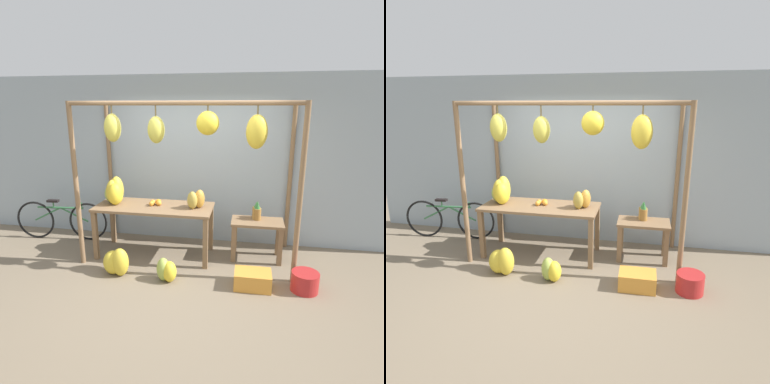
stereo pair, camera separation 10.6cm
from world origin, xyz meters
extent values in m
plane|color=#756651|center=(0.00, 0.00, 0.00)|extent=(20.00, 20.00, 0.00)
cube|color=#99A8B2|center=(0.00, 1.62, 1.40)|extent=(8.00, 0.08, 2.80)
cylinder|color=brown|center=(-1.54, 0.38, 1.18)|extent=(0.07, 0.07, 2.37)
cylinder|color=brown|center=(1.54, 0.38, 1.18)|extent=(0.07, 0.07, 2.37)
cylinder|color=brown|center=(-1.54, 1.53, 1.18)|extent=(0.07, 0.07, 2.37)
cylinder|color=brown|center=(1.54, 1.53, 1.18)|extent=(0.07, 0.07, 2.37)
cylinder|color=brown|center=(0.00, 0.38, 2.34)|extent=(3.07, 0.06, 0.06)
cylinder|color=brown|center=(-0.93, 0.38, 2.26)|extent=(0.02, 0.02, 0.10)
ellipsoid|color=gold|center=(-0.93, 0.38, 2.02)|extent=(0.23, 0.20, 0.37)
cylinder|color=brown|center=(-0.33, 0.38, 2.24)|extent=(0.02, 0.02, 0.13)
ellipsoid|color=gold|center=(-0.33, 0.38, 2.00)|extent=(0.22, 0.20, 0.35)
cylinder|color=brown|center=(0.35, 0.38, 2.28)|extent=(0.02, 0.02, 0.06)
ellipsoid|color=yellow|center=(0.35, 0.38, 2.10)|extent=(0.29, 0.26, 0.30)
cylinder|color=brown|center=(0.96, 0.38, 2.26)|extent=(0.02, 0.02, 0.10)
ellipsoid|color=gold|center=(0.96, 0.38, 2.00)|extent=(0.26, 0.24, 0.42)
cube|color=brown|center=(-0.54, 0.85, 0.79)|extent=(1.80, 0.75, 0.04)
cube|color=brown|center=(-1.39, 0.53, 0.39)|extent=(0.07, 0.07, 0.77)
cube|color=brown|center=(0.31, 0.53, 0.39)|extent=(0.07, 0.07, 0.77)
cube|color=brown|center=(-1.39, 1.18, 0.39)|extent=(0.07, 0.07, 0.77)
cube|color=brown|center=(0.31, 1.18, 0.39)|extent=(0.07, 0.07, 0.77)
cube|color=brown|center=(1.04, 1.00, 0.59)|extent=(0.78, 0.45, 0.04)
cube|color=brown|center=(0.70, 0.82, 0.29)|extent=(0.07, 0.07, 0.57)
cube|color=brown|center=(1.39, 0.82, 0.29)|extent=(0.07, 0.07, 0.57)
cube|color=brown|center=(0.70, 1.18, 0.29)|extent=(0.07, 0.07, 0.57)
cube|color=brown|center=(1.39, 1.18, 0.29)|extent=(0.07, 0.07, 0.57)
ellipsoid|color=yellow|center=(-1.14, 0.84, 0.96)|extent=(0.26, 0.25, 0.29)
ellipsoid|color=gold|center=(-1.16, 0.91, 1.02)|extent=(0.26, 0.28, 0.43)
ellipsoid|color=#9EB247|center=(-1.24, 0.90, 0.96)|extent=(0.26, 0.24, 0.29)
ellipsoid|color=gold|center=(-1.20, 0.85, 1.00)|extent=(0.27, 0.28, 0.38)
ellipsoid|color=yellow|center=(-1.14, 0.80, 0.98)|extent=(0.29, 0.30, 0.35)
sphere|color=orange|center=(-0.49, 0.92, 0.86)|extent=(0.09, 0.09, 0.09)
sphere|color=orange|center=(-0.47, 0.89, 0.85)|extent=(0.07, 0.07, 0.07)
sphere|color=orange|center=(-0.57, 0.90, 0.85)|extent=(0.08, 0.08, 0.08)
sphere|color=orange|center=(-0.48, 0.91, 0.85)|extent=(0.07, 0.07, 0.07)
sphere|color=orange|center=(-0.46, 0.87, 0.85)|extent=(0.08, 0.08, 0.08)
sphere|color=orange|center=(-0.57, 0.83, 0.85)|extent=(0.07, 0.07, 0.07)
cylinder|color=#B27F38|center=(1.04, 1.06, 0.69)|extent=(0.11, 0.11, 0.16)
cone|color=#337538|center=(1.04, 1.06, 0.84)|extent=(0.08, 0.08, 0.13)
cylinder|color=#A3702D|center=(1.02, 1.15, 0.70)|extent=(0.12, 0.12, 0.17)
cone|color=#428442|center=(1.02, 1.15, 0.83)|extent=(0.08, 0.08, 0.09)
cylinder|color=olive|center=(1.04, 1.05, 0.70)|extent=(0.11, 0.11, 0.18)
cone|color=#337538|center=(1.04, 1.05, 0.85)|extent=(0.08, 0.08, 0.12)
cylinder|color=#B27F38|center=(1.03, 1.08, 0.70)|extent=(0.13, 0.13, 0.17)
cone|color=#428442|center=(1.03, 1.08, 0.84)|extent=(0.09, 0.09, 0.10)
ellipsoid|color=gold|center=(-0.82, 0.11, 0.20)|extent=(0.27, 0.25, 0.41)
ellipsoid|color=gold|center=(-0.94, 0.14, 0.17)|extent=(0.30, 0.28, 0.35)
ellipsoid|color=yellow|center=(-0.11, 0.08, 0.15)|extent=(0.26, 0.27, 0.29)
ellipsoid|color=#9EB247|center=(-0.20, 0.10, 0.16)|extent=(0.24, 0.25, 0.33)
cube|color=orange|center=(1.00, 0.14, 0.11)|extent=(0.48, 0.33, 0.22)
cylinder|color=#AD2323|center=(1.65, 0.18, 0.13)|extent=(0.35, 0.35, 0.26)
torus|color=black|center=(-2.81, 1.10, 0.34)|extent=(0.68, 0.10, 0.68)
torus|color=black|center=(-1.85, 1.19, 0.34)|extent=(0.68, 0.10, 0.68)
cylinder|color=#337042|center=(-2.33, 1.14, 0.58)|extent=(0.82, 0.11, 0.03)
cylinder|color=#337042|center=(-2.57, 1.12, 0.46)|extent=(0.50, 0.07, 0.27)
cylinder|color=#337042|center=(-2.09, 1.16, 0.46)|extent=(0.50, 0.07, 0.27)
cylinder|color=#337042|center=(-2.45, 1.13, 0.63)|extent=(0.02, 0.02, 0.10)
cube|color=black|center=(-2.45, 1.13, 0.70)|extent=(0.21, 0.10, 0.04)
cylinder|color=#337042|center=(-1.95, 1.18, 0.63)|extent=(0.02, 0.02, 0.10)
ellipsoid|color=gold|center=(0.17, 0.88, 0.95)|extent=(0.21, 0.22, 0.28)
ellipsoid|color=gold|center=(0.15, 0.92, 0.93)|extent=(0.19, 0.20, 0.25)
ellipsoid|color=#B2993D|center=(0.07, 0.81, 0.95)|extent=(0.22, 0.22, 0.27)
camera|label=1|loc=(0.89, -3.69, 2.31)|focal=30.00mm
camera|label=2|loc=(1.00, -3.67, 2.31)|focal=30.00mm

